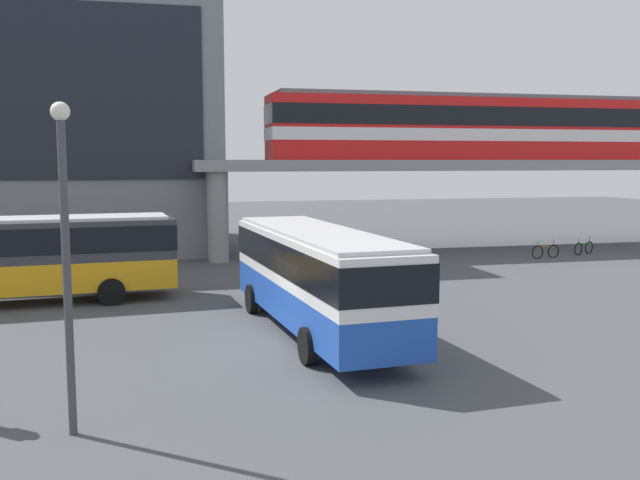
# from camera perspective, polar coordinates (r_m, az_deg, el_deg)

# --- Properties ---
(ground_plane) EXTENTS (120.00, 120.00, 0.00)m
(ground_plane) POSITION_cam_1_polar(r_m,az_deg,el_deg) (30.34, -5.81, -3.65)
(ground_plane) COLOR #47494F
(station_building) EXTENTS (23.37, 14.23, 15.96)m
(station_building) POSITION_cam_1_polar(r_m,az_deg,el_deg) (45.93, -23.49, 9.29)
(station_building) COLOR slate
(station_building) RESTS_ON ground_plane
(elevated_platform) EXTENTS (33.60, 6.25, 5.32)m
(elevated_platform) POSITION_cam_1_polar(r_m,az_deg,el_deg) (43.55, 12.39, 5.42)
(elevated_platform) COLOR gray
(elevated_platform) RESTS_ON ground_plane
(train) EXTENTS (23.99, 2.96, 3.84)m
(train) POSITION_cam_1_polar(r_m,az_deg,el_deg) (43.36, 11.82, 8.96)
(train) COLOR red
(train) RESTS_ON elevated_platform
(bus_main) EXTENTS (3.46, 11.21, 3.22)m
(bus_main) POSITION_cam_1_polar(r_m,az_deg,el_deg) (21.56, -0.27, -2.43)
(bus_main) COLOR #1E4CB2
(bus_main) RESTS_ON ground_plane
(bus_secondary) EXTENTS (11.22, 3.50, 3.22)m
(bus_secondary) POSITION_cam_1_polar(r_m,az_deg,el_deg) (28.20, -22.96, -0.83)
(bus_secondary) COLOR orange
(bus_secondary) RESTS_ON ground_plane
(bicycle_black) EXTENTS (1.65, 0.80, 1.04)m
(bicycle_black) POSITION_cam_1_polar(r_m,az_deg,el_deg) (34.82, 1.70, -1.71)
(bicycle_black) COLOR black
(bicycle_black) RESTS_ON ground_plane
(bicycle_green) EXTENTS (1.66, 0.78, 1.04)m
(bicycle_green) POSITION_cam_1_polar(r_m,az_deg,el_deg) (42.58, 20.55, -0.61)
(bicycle_green) COLOR black
(bicycle_green) RESTS_ON ground_plane
(bicycle_brown) EXTENTS (1.78, 0.29, 1.04)m
(bicycle_brown) POSITION_cam_1_polar(r_m,az_deg,el_deg) (40.30, 17.77, -0.89)
(bicycle_brown) COLOR black
(bicycle_brown) RESTS_ON ground_plane
(bicycle_blue) EXTENTS (1.78, 0.32, 1.04)m
(bicycle_blue) POSITION_cam_1_polar(r_m,az_deg,el_deg) (36.87, 3.70, -1.26)
(bicycle_blue) COLOR black
(bicycle_blue) RESTS_ON ground_plane
(lamp_post) EXTENTS (0.36, 0.36, 6.42)m
(lamp_post) POSITION_cam_1_polar(r_m,az_deg,el_deg) (14.20, -19.88, -0.20)
(lamp_post) COLOR #3F3F44
(lamp_post) RESTS_ON ground_plane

